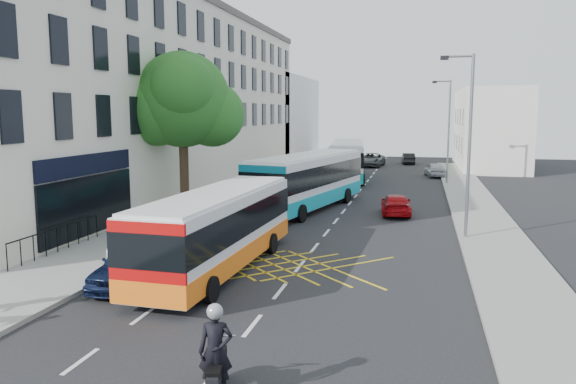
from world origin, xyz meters
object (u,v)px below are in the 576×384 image
Objects in this scene: lamp_near at (467,136)px; motorbike at (216,357)px; lamp_far at (448,126)px; bus_far at (347,160)px; distant_car_silver at (435,170)px; distant_car_dark at (408,159)px; street_tree at (182,101)px; red_hatchback at (396,205)px; distant_car_grey at (371,160)px; bus_mid at (308,180)px; parked_car_blue at (134,263)px; bus_near at (218,229)px; parked_car_silver at (157,241)px.

motorbike is at bearing -109.59° from lamp_near.
lamp_far is 3.53× the size of motorbike.
bus_far is 3.13× the size of distant_car_silver.
lamp_far is at bearing 68.38° from motorbike.
motorbike reaches higher than distant_car_silver.
lamp_far reaches higher than distant_car_dark.
street_tree is 1.10× the size of lamp_far.
lamp_far is at bearing 94.78° from distant_car_dark.
lamp_near is 0.68× the size of bus_far.
red_hatchback is 28.42m from distant_car_grey.
red_hatchback is at bearing -79.07° from bus_far.
distant_car_silver is (7.67, 19.10, -1.06)m from bus_mid.
bus_far reaches higher than red_hatchback.
street_tree reaches higher than distant_car_dark.
lamp_near reaches higher than motorbike.
street_tree is 1.10× the size of lamp_near.
distant_car_grey is at bearing 80.97° from parked_car_blue.
lamp_near reaches higher than bus_near.
lamp_far is 29.07m from parked_car_silver.
lamp_far is 1.78× the size of parked_car_silver.
lamp_near is 25.72m from distant_car_silver.
street_tree reaches higher than lamp_near.
bus_mid is 13.08m from parked_car_silver.
bus_near reaches higher than parked_car_silver.
lamp_far is 0.68× the size of bus_mid.
lamp_far is 1.59× the size of distant_car_grey.
bus_far is at bearing 22.64° from distant_car_silver.
bus_mid is at bearing 76.45° from parked_car_blue.
lamp_near reaches higher than distant_car_grey.
parked_car_silver is (-11.80, -26.28, -3.88)m from lamp_far.
parked_car_blue is (-11.10, -29.37, -3.90)m from lamp_far.
bus_mid is at bearing 79.66° from parked_car_silver.
lamp_near reaches higher than red_hatchback.
bus_near is (-8.96, -7.14, -3.11)m from lamp_near.
bus_far reaches higher than parked_car_silver.
bus_near is at bearing -141.46° from lamp_near.
bus_near is at bearing -11.86° from parked_car_silver.
motorbike is at bearing -54.66° from parked_car_blue.
lamp_near is 37.98m from distant_car_dark.
lamp_far is 28.75m from bus_near.
distant_car_grey is at bearing 39.80° from distant_car_dark.
parked_car_silver is at bearing 62.80° from distant_car_silver.
distant_car_dark is at bearing 84.96° from bus_near.
lamp_far is 6.74m from distant_car_silver.
distant_car_dark is (2.41, 53.65, -0.36)m from motorbike.
red_hatchback is (5.75, 12.79, -0.94)m from bus_near.
bus_far is at bearing -88.84° from distant_car_grey.
motorbike reaches higher than distant_car_dark.
street_tree is 2.41× the size of distant_car_dark.
distant_car_grey is at bearing -60.92° from distant_car_silver.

